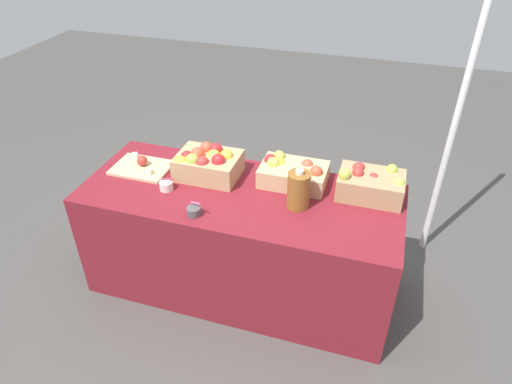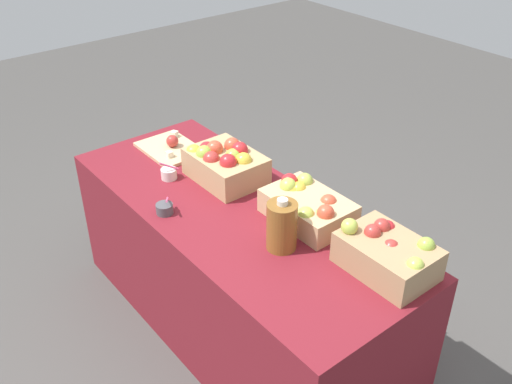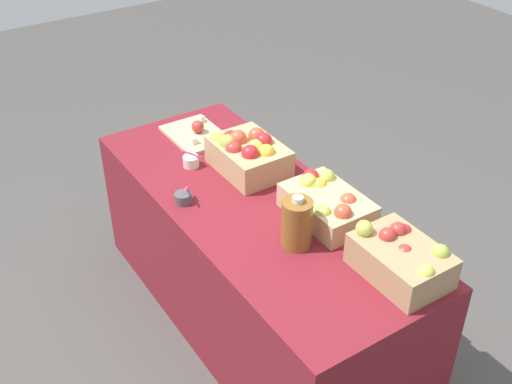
{
  "view_description": "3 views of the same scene",
  "coord_description": "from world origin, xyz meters",
  "views": [
    {
      "loc": [
        0.75,
        -2.1,
        2.28
      ],
      "look_at": [
        0.11,
        -0.03,
        0.79
      ],
      "focal_mm": 32.13,
      "sensor_mm": 36.0,
      "label": 1
    },
    {
      "loc": [
        1.81,
        -1.33,
        2.24
      ],
      "look_at": [
        0.1,
        0.04,
        0.86
      ],
      "focal_mm": 40.65,
      "sensor_mm": 36.0,
      "label": 2
    },
    {
      "loc": [
        2.02,
        -1.32,
        2.43
      ],
      "look_at": [
        0.07,
        -0.04,
        0.85
      ],
      "focal_mm": 45.13,
      "sensor_mm": 36.0,
      "label": 3
    }
  ],
  "objects": [
    {
      "name": "ground_plane",
      "position": [
        0.0,
        0.0,
        0.0
      ],
      "size": [
        10.0,
        10.0,
        0.0
      ],
      "primitive_type": "plane",
      "color": "#474442"
    },
    {
      "name": "table",
      "position": [
        0.0,
        0.0,
        0.37
      ],
      "size": [
        1.9,
        0.76,
        0.74
      ],
      "primitive_type": "cube",
      "color": "maroon",
      "rests_on": "ground_plane"
    },
    {
      "name": "apple_crate_left",
      "position": [
        0.73,
        0.2,
        0.82
      ],
      "size": [
        0.37,
        0.26,
        0.19
      ],
      "color": "tan",
      "rests_on": "table"
    },
    {
      "name": "apple_crate_middle",
      "position": [
        0.27,
        0.2,
        0.81
      ],
      "size": [
        0.4,
        0.26,
        0.16
      ],
      "color": "tan",
      "rests_on": "table"
    },
    {
      "name": "apple_crate_right",
      "position": [
        -0.25,
        0.12,
        0.83
      ],
      "size": [
        0.38,
        0.28,
        0.2
      ],
      "color": "tan",
      "rests_on": "table"
    },
    {
      "name": "cutting_board_front",
      "position": [
        -0.68,
        0.07,
        0.76
      ],
      "size": [
        0.36,
        0.27,
        0.09
      ],
      "color": "#D1B284",
      "rests_on": "table"
    },
    {
      "name": "sample_bowl_near",
      "position": [
        -0.17,
        -0.28,
        0.77
      ],
      "size": [
        0.09,
        0.08,
        0.1
      ],
      "color": "#4C4C51",
      "rests_on": "table"
    },
    {
      "name": "sample_bowl_mid",
      "position": [
        -0.43,
        -0.1,
        0.77
      ],
      "size": [
        0.08,
        0.09,
        0.11
      ],
      "color": "silver",
      "rests_on": "table"
    },
    {
      "name": "cider_jug",
      "position": [
        0.35,
        -0.03,
        0.85
      ],
      "size": [
        0.13,
        0.13,
        0.24
      ],
      "color": "brown",
      "rests_on": "table"
    }
  ]
}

